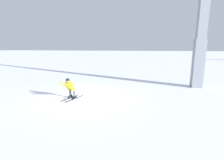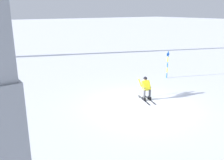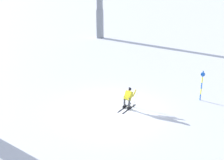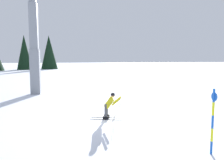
# 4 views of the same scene
# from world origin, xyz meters

# --- Properties ---
(ground_plane) EXTENTS (260.00, 260.00, 0.00)m
(ground_plane) POSITION_xyz_m (0.00, 0.00, 0.00)
(ground_plane) COLOR white
(skier_carving_main) EXTENTS (1.70, 1.02, 1.46)m
(skier_carving_main) POSITION_xyz_m (0.58, -0.87, 0.75)
(skier_carving_main) COLOR black
(skier_carving_main) RESTS_ON ground_plane
(trail_marker_pole) EXTENTS (0.07, 0.28, 2.10)m
(trail_marker_pole) POSITION_xyz_m (3.07, -5.33, 1.13)
(trail_marker_pole) COLOR blue
(trail_marker_pole) RESTS_ON ground_plane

